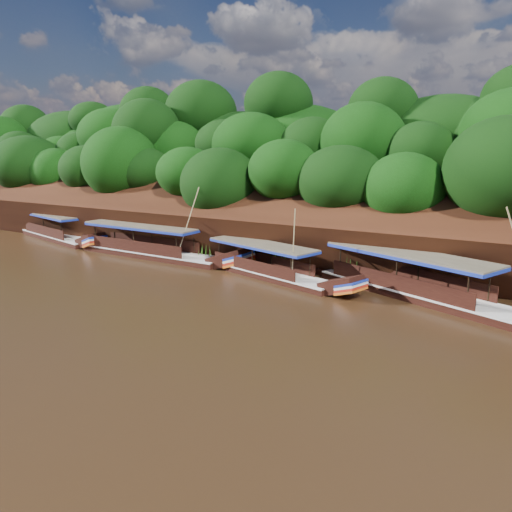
{
  "coord_description": "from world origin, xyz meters",
  "views": [
    {
      "loc": [
        18.72,
        -23.04,
        9.01
      ],
      "look_at": [
        0.61,
        7.0,
        1.46
      ],
      "focal_mm": 35.0,
      "sensor_mm": 36.0,
      "label": 1
    }
  ],
  "objects": [
    {
      "name": "boat_2",
      "position": [
        -9.53,
        7.95,
        0.61
      ],
      "size": [
        17.16,
        2.96,
        6.74
      ],
      "rotation": [
        0.0,
        0.0,
        -0.02
      ],
      "color": "black",
      "rests_on": "ground"
    },
    {
      "name": "boat_3",
      "position": [
        -23.46,
        9.08,
        0.58
      ],
      "size": [
        14.55,
        5.37,
        3.07
      ],
      "rotation": [
        0.0,
        0.0,
        -0.23
      ],
      "color": "black",
      "rests_on": "ground"
    },
    {
      "name": "boat_1",
      "position": [
        2.28,
        6.95,
        0.53
      ],
      "size": [
        13.61,
        5.52,
        5.69
      ],
      "rotation": [
        0.0,
        0.0,
        -0.27
      ],
      "color": "black",
      "rests_on": "ground"
    },
    {
      "name": "boat_0",
      "position": [
        12.9,
        7.01,
        0.62
      ],
      "size": [
        16.55,
        8.32,
        6.79
      ],
      "rotation": [
        0.0,
        0.0,
        -0.38
      ],
      "color": "black",
      "rests_on": "ground"
    },
    {
      "name": "reeds",
      "position": [
        -3.11,
        9.52,
        0.86
      ],
      "size": [
        50.52,
        2.42,
        2.14
      ],
      "color": "#2E5D17",
      "rests_on": "ground"
    },
    {
      "name": "riverbank",
      "position": [
        -0.01,
        22.73,
        1.89
      ],
      "size": [
        120.0,
        30.06,
        19.4
      ],
      "color": "black",
      "rests_on": "ground"
    },
    {
      "name": "ground",
      "position": [
        0.0,
        0.0,
        0.0
      ],
      "size": [
        160.0,
        160.0,
        0.0
      ],
      "primitive_type": "plane",
      "color": "black",
      "rests_on": "ground"
    }
  ]
}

